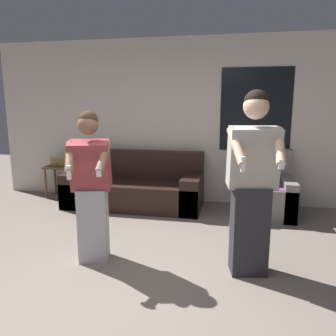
{
  "coord_description": "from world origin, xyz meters",
  "views": [
    {
      "loc": [
        0.9,
        -2.44,
        1.63
      ],
      "look_at": [
        0.29,
        0.62,
        1.02
      ],
      "focal_mm": 35.0,
      "sensor_mm": 36.0,
      "label": 1
    }
  ],
  "objects_px": {
    "person_left": "(91,188)",
    "person_right": "(252,184)",
    "side_table": "(61,170)",
    "couch": "(135,188)",
    "armchair": "(262,193)"
  },
  "relations": [
    {
      "from": "couch",
      "to": "side_table",
      "type": "distance_m",
      "value": 1.46
    },
    {
      "from": "couch",
      "to": "armchair",
      "type": "distance_m",
      "value": 2.01
    },
    {
      "from": "side_table",
      "to": "person_right",
      "type": "distance_m",
      "value": 3.84
    },
    {
      "from": "armchair",
      "to": "person_right",
      "type": "xyz_separation_m",
      "value": [
        -0.27,
        -1.9,
        0.58
      ]
    },
    {
      "from": "couch",
      "to": "person_left",
      "type": "bearing_deg",
      "value": -85.68
    },
    {
      "from": "couch",
      "to": "person_right",
      "type": "bearing_deg",
      "value": -47.81
    },
    {
      "from": "couch",
      "to": "armchair",
      "type": "xyz_separation_m",
      "value": [
        2.01,
        -0.02,
        0.02
      ]
    },
    {
      "from": "armchair",
      "to": "side_table",
      "type": "relative_size",
      "value": 1.32
    },
    {
      "from": "armchair",
      "to": "person_right",
      "type": "bearing_deg",
      "value": -98.24
    },
    {
      "from": "armchair",
      "to": "person_right",
      "type": "height_order",
      "value": "person_right"
    },
    {
      "from": "armchair",
      "to": "person_left",
      "type": "distance_m",
      "value": 2.73
    },
    {
      "from": "couch",
      "to": "person_left",
      "type": "distance_m",
      "value": 2.03
    },
    {
      "from": "couch",
      "to": "side_table",
      "type": "bearing_deg",
      "value": 171.47
    },
    {
      "from": "person_left",
      "to": "person_right",
      "type": "relative_size",
      "value": 0.89
    },
    {
      "from": "side_table",
      "to": "person_right",
      "type": "relative_size",
      "value": 0.41
    }
  ]
}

